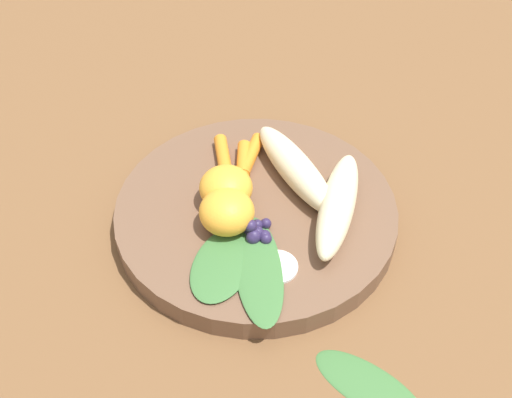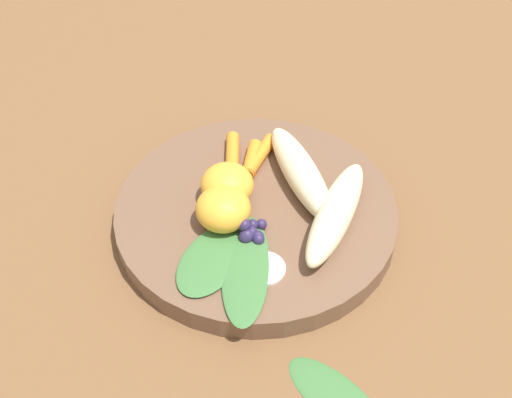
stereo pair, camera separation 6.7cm
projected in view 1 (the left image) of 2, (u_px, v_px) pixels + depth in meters
ground_plane at (256, 222)px, 0.69m from camera, size 2.40×2.40×0.00m
bowl at (256, 214)px, 0.68m from camera, size 0.29×0.29×0.02m
banana_peeled_left at (296, 168)px, 0.69m from camera, size 0.06×0.15×0.03m
banana_peeled_right at (338, 205)px, 0.65m from camera, size 0.11×0.14×0.03m
orange_segment_near at (227, 212)px, 0.64m from camera, size 0.05×0.05×0.04m
orange_segment_far at (226, 188)px, 0.67m from camera, size 0.05×0.05×0.04m
carrot_front at (250, 156)px, 0.72m from camera, size 0.05×0.06×0.01m
carrot_mid_left at (244, 159)px, 0.71m from camera, size 0.03×0.05×0.01m
carrot_mid_right at (223, 156)px, 0.72m from camera, size 0.02×0.06×0.01m
blueberry_pile at (256, 232)px, 0.64m from camera, size 0.03×0.03×0.02m
coconut_shred_patch at (277, 267)px, 0.62m from camera, size 0.04×0.04×0.00m
kale_leaf_left at (223, 264)px, 0.62m from camera, size 0.10×0.11×0.00m
kale_leaf_right at (259, 269)px, 0.61m from camera, size 0.07×0.14×0.00m
kale_leaf_stray at (369, 385)px, 0.56m from camera, size 0.09×0.11×0.01m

